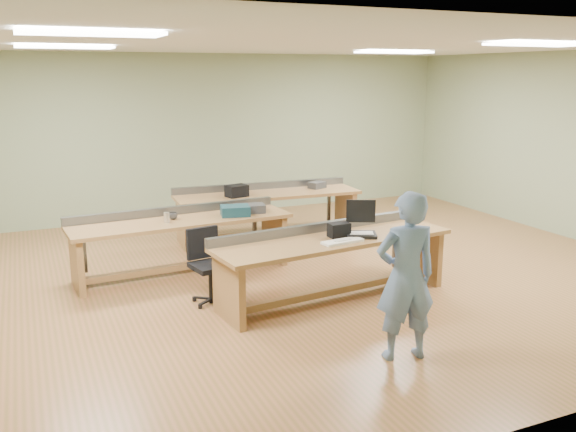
% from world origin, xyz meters
% --- Properties ---
extents(floor, '(10.00, 10.00, 0.00)m').
position_xyz_m(floor, '(0.00, 0.00, 0.00)').
color(floor, '#965C39').
rests_on(floor, ground).
extents(ceiling, '(10.00, 10.00, 0.00)m').
position_xyz_m(ceiling, '(0.00, 0.00, 3.00)').
color(ceiling, silver).
rests_on(ceiling, wall_back).
extents(wall_back, '(10.00, 0.04, 3.00)m').
position_xyz_m(wall_back, '(0.00, 4.00, 1.50)').
color(wall_back, gray).
rests_on(wall_back, floor).
extents(wall_front, '(10.00, 0.04, 3.00)m').
position_xyz_m(wall_front, '(0.00, -4.00, 1.50)').
color(wall_front, gray).
rests_on(wall_front, floor).
extents(wall_right, '(0.04, 8.00, 3.00)m').
position_xyz_m(wall_right, '(5.00, 0.00, 1.50)').
color(wall_right, gray).
rests_on(wall_right, floor).
extents(fluor_panels, '(6.20, 3.50, 0.03)m').
position_xyz_m(fluor_panels, '(0.00, 0.00, 2.97)').
color(fluor_panels, white).
rests_on(fluor_panels, ceiling).
extents(workbench_front, '(3.03, 1.12, 0.86)m').
position_xyz_m(workbench_front, '(0.15, -0.94, 0.56)').
color(workbench_front, olive).
rests_on(workbench_front, floor).
extents(workbench_mid, '(2.98, 0.98, 0.86)m').
position_xyz_m(workbench_mid, '(-1.27, 0.71, 0.56)').
color(workbench_mid, olive).
rests_on(workbench_mid, floor).
extents(workbench_back, '(3.04, 0.96, 0.86)m').
position_xyz_m(workbench_back, '(0.47, 1.97, 0.56)').
color(workbench_back, olive).
rests_on(workbench_back, floor).
extents(person, '(0.65, 0.48, 1.62)m').
position_xyz_m(person, '(0.02, -2.62, 0.81)').
color(person, '#6B85AF').
rests_on(person, floor).
extents(laptop_base, '(0.44, 0.41, 0.04)m').
position_xyz_m(laptop_base, '(0.48, -1.03, 0.77)').
color(laptop_base, black).
rests_on(laptop_base, workbench_front).
extents(laptop_screen, '(0.32, 0.16, 0.28)m').
position_xyz_m(laptop_screen, '(0.54, -0.91, 1.03)').
color(laptop_screen, black).
rests_on(laptop_screen, laptop_base).
extents(keyboard, '(0.52, 0.23, 0.03)m').
position_xyz_m(keyboard, '(0.14, -1.19, 0.76)').
color(keyboard, white).
rests_on(keyboard, workbench_front).
extents(trackball_mouse, '(0.14, 0.16, 0.07)m').
position_xyz_m(trackball_mouse, '(1.18, -1.17, 0.78)').
color(trackball_mouse, white).
rests_on(trackball_mouse, workbench_front).
extents(camera_bag, '(0.25, 0.16, 0.17)m').
position_xyz_m(camera_bag, '(0.22, -0.94, 0.83)').
color(camera_bag, black).
rests_on(camera_bag, workbench_front).
extents(task_chair, '(0.55, 0.55, 0.88)m').
position_xyz_m(task_chair, '(-1.24, -0.49, 0.32)').
color(task_chair, black).
rests_on(task_chair, floor).
extents(parts_bin_teal, '(0.43, 0.36, 0.13)m').
position_xyz_m(parts_bin_teal, '(-0.54, 0.61, 0.82)').
color(parts_bin_teal, '#143843').
rests_on(parts_bin_teal, workbench_mid).
extents(parts_bin_grey, '(0.45, 0.32, 0.11)m').
position_xyz_m(parts_bin_grey, '(-0.29, 0.70, 0.81)').
color(parts_bin_grey, '#313234').
rests_on(parts_bin_grey, workbench_mid).
extents(mug, '(0.15, 0.15, 0.09)m').
position_xyz_m(mug, '(-1.37, 0.73, 0.80)').
color(mug, '#313234').
rests_on(mug, workbench_mid).
extents(drinks_can, '(0.08, 0.08, 0.13)m').
position_xyz_m(drinks_can, '(-1.49, 0.58, 0.82)').
color(drinks_can, silver).
rests_on(drinks_can, workbench_mid).
extents(storage_box_back, '(0.37, 0.30, 0.18)m').
position_xyz_m(storage_box_back, '(-0.10, 1.83, 0.84)').
color(storage_box_back, black).
rests_on(storage_box_back, workbench_back).
extents(tray_back, '(0.32, 0.28, 0.11)m').
position_xyz_m(tray_back, '(1.38, 1.98, 0.80)').
color(tray_back, '#313234').
rests_on(tray_back, workbench_back).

